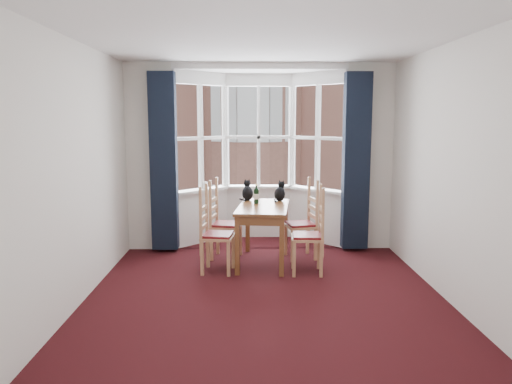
{
  "coord_description": "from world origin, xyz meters",
  "views": [
    {
      "loc": [
        -0.2,
        -5.26,
        1.99
      ],
      "look_at": [
        -0.08,
        1.05,
        1.05
      ],
      "focal_mm": 35.0,
      "sensor_mm": 36.0,
      "label": 1
    }
  ],
  "objects_px": {
    "chair_right_near": "(314,237)",
    "candle_tall": "(206,186)",
    "chair_left_near": "(211,236)",
    "chair_right_far": "(307,225)",
    "cat_left": "(248,192)",
    "wine_bottle": "(256,195)",
    "cat_right": "(280,193)",
    "chair_left_far": "(220,225)",
    "dining_table": "(263,214)"
  },
  "relations": [
    {
      "from": "cat_right",
      "to": "candle_tall",
      "type": "distance_m",
      "value": 1.36
    },
    {
      "from": "dining_table",
      "to": "wine_bottle",
      "type": "distance_m",
      "value": 0.31
    },
    {
      "from": "chair_right_near",
      "to": "wine_bottle",
      "type": "height_order",
      "value": "wine_bottle"
    },
    {
      "from": "chair_left_near",
      "to": "cat_left",
      "type": "distance_m",
      "value": 1.09
    },
    {
      "from": "dining_table",
      "to": "candle_tall",
      "type": "distance_m",
      "value": 1.48
    },
    {
      "from": "cat_left",
      "to": "dining_table",
      "type": "bearing_deg",
      "value": -66.14
    },
    {
      "from": "chair_right_near",
      "to": "cat_right",
      "type": "height_order",
      "value": "cat_right"
    },
    {
      "from": "wine_bottle",
      "to": "chair_right_far",
      "type": "bearing_deg",
      "value": 7.63
    },
    {
      "from": "chair_left_far",
      "to": "cat_right",
      "type": "bearing_deg",
      "value": 8.92
    },
    {
      "from": "dining_table",
      "to": "cat_left",
      "type": "bearing_deg",
      "value": 113.86
    },
    {
      "from": "chair_left_near",
      "to": "chair_left_far",
      "type": "distance_m",
      "value": 0.66
    },
    {
      "from": "dining_table",
      "to": "candle_tall",
      "type": "height_order",
      "value": "candle_tall"
    },
    {
      "from": "cat_right",
      "to": "cat_left",
      "type": "bearing_deg",
      "value": 171.06
    },
    {
      "from": "wine_bottle",
      "to": "candle_tall",
      "type": "distance_m",
      "value": 1.27
    },
    {
      "from": "chair_right_near",
      "to": "candle_tall",
      "type": "relative_size",
      "value": 8.18
    },
    {
      "from": "cat_left",
      "to": "candle_tall",
      "type": "relative_size",
      "value": 2.78
    },
    {
      "from": "chair_right_far",
      "to": "candle_tall",
      "type": "height_order",
      "value": "candle_tall"
    },
    {
      "from": "chair_left_near",
      "to": "chair_right_near",
      "type": "height_order",
      "value": "same"
    },
    {
      "from": "chair_right_far",
      "to": "cat_right",
      "type": "relative_size",
      "value": 3.03
    },
    {
      "from": "chair_left_near",
      "to": "candle_tall",
      "type": "relative_size",
      "value": 8.18
    },
    {
      "from": "chair_left_far",
      "to": "wine_bottle",
      "type": "distance_m",
      "value": 0.69
    },
    {
      "from": "chair_left_near",
      "to": "chair_left_far",
      "type": "xyz_separation_m",
      "value": [
        0.08,
        0.66,
        0.0
      ]
    },
    {
      "from": "chair_right_far",
      "to": "cat_left",
      "type": "xyz_separation_m",
      "value": [
        -0.84,
        0.21,
        0.45
      ]
    },
    {
      "from": "chair_right_near",
      "to": "wine_bottle",
      "type": "distance_m",
      "value": 1.07
    },
    {
      "from": "chair_left_far",
      "to": "chair_right_near",
      "type": "relative_size",
      "value": 1.0
    },
    {
      "from": "candle_tall",
      "to": "chair_right_near",
      "type": "bearing_deg",
      "value": -47.18
    },
    {
      "from": "candle_tall",
      "to": "cat_left",
      "type": "bearing_deg",
      "value": -45.91
    },
    {
      "from": "dining_table",
      "to": "chair_left_far",
      "type": "relative_size",
      "value": 1.43
    },
    {
      "from": "chair_left_near",
      "to": "chair_left_far",
      "type": "height_order",
      "value": "same"
    },
    {
      "from": "chair_left_near",
      "to": "wine_bottle",
      "type": "xyz_separation_m",
      "value": [
        0.6,
        0.55,
        0.45
      ]
    },
    {
      "from": "chair_left_far",
      "to": "cat_left",
      "type": "relative_size",
      "value": 2.95
    },
    {
      "from": "wine_bottle",
      "to": "candle_tall",
      "type": "height_order",
      "value": "wine_bottle"
    },
    {
      "from": "cat_right",
      "to": "candle_tall",
      "type": "xyz_separation_m",
      "value": [
        -1.13,
        0.76,
        0.01
      ]
    },
    {
      "from": "dining_table",
      "to": "cat_right",
      "type": "bearing_deg",
      "value": 58.39
    },
    {
      "from": "chair_left_near",
      "to": "cat_right",
      "type": "height_order",
      "value": "cat_right"
    },
    {
      "from": "cat_right",
      "to": "wine_bottle",
      "type": "distance_m",
      "value": 0.42
    },
    {
      "from": "chair_right_far",
      "to": "chair_left_far",
      "type": "bearing_deg",
      "value": 179.75
    },
    {
      "from": "dining_table",
      "to": "cat_left",
      "type": "distance_m",
      "value": 0.58
    },
    {
      "from": "chair_left_near",
      "to": "chair_right_far",
      "type": "distance_m",
      "value": 1.48
    },
    {
      "from": "cat_right",
      "to": "dining_table",
      "type": "bearing_deg",
      "value": -121.61
    },
    {
      "from": "chair_right_far",
      "to": "wine_bottle",
      "type": "distance_m",
      "value": 0.86
    },
    {
      "from": "chair_right_far",
      "to": "wine_bottle",
      "type": "relative_size",
      "value": 3.34
    },
    {
      "from": "dining_table",
      "to": "wine_bottle",
      "type": "relative_size",
      "value": 4.77
    },
    {
      "from": "chair_right_far",
      "to": "candle_tall",
      "type": "bearing_deg",
      "value": 149.2
    },
    {
      "from": "chair_right_near",
      "to": "chair_left_far",
      "type": "bearing_deg",
      "value": 149.25
    },
    {
      "from": "cat_right",
      "to": "wine_bottle",
      "type": "height_order",
      "value": "cat_right"
    },
    {
      "from": "candle_tall",
      "to": "chair_left_far",
      "type": "bearing_deg",
      "value": -73.4
    },
    {
      "from": "chair_right_near",
      "to": "cat_right",
      "type": "relative_size",
      "value": 3.03
    },
    {
      "from": "chair_left_near",
      "to": "wine_bottle",
      "type": "height_order",
      "value": "wine_bottle"
    },
    {
      "from": "dining_table",
      "to": "chair_right_far",
      "type": "height_order",
      "value": "chair_right_far"
    }
  ]
}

